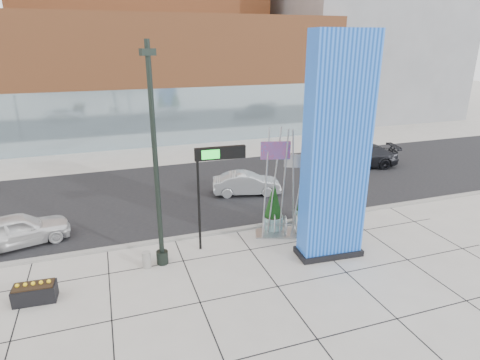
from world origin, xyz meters
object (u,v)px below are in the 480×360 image
object	(u,v)px
car_white_west	(18,230)
car_silver_mid	(247,184)
concrete_bollard	(147,260)
lamp_post	(157,181)
blue_pylon	(336,155)
overhead_street_sign	(216,162)
public_art_sculpture	(281,208)

from	to	relation	value
car_white_west	car_silver_mid	distance (m)	12.21
concrete_bollard	car_silver_mid	world-z (taller)	car_silver_mid
car_white_west	lamp_post	bearing A→B (deg)	-136.43
blue_pylon	car_silver_mid	xyz separation A→B (m)	(-0.89, 7.95, -3.79)
concrete_bollard	overhead_street_sign	world-z (taller)	overhead_street_sign
blue_pylon	lamp_post	distance (m)	7.14
car_silver_mid	concrete_bollard	bearing A→B (deg)	147.79
concrete_bollard	public_art_sculpture	bearing A→B (deg)	8.86
blue_pylon	overhead_street_sign	xyz separation A→B (m)	(-4.35, 2.25, -0.49)
overhead_street_sign	blue_pylon	bearing A→B (deg)	-24.88
public_art_sculpture	car_white_west	size ratio (longest dim) A/B	1.19
blue_pylon	public_art_sculpture	xyz separation A→B (m)	(-1.18, 2.45, -3.09)
lamp_post	concrete_bollard	distance (m)	3.34
public_art_sculpture	overhead_street_sign	xyz separation A→B (m)	(-3.17, -0.20, 2.60)
blue_pylon	car_silver_mid	world-z (taller)	blue_pylon
public_art_sculpture	car_white_west	bearing A→B (deg)	-173.74
concrete_bollard	car_white_west	bearing A→B (deg)	143.97
lamp_post	car_silver_mid	bearing A→B (deg)	46.68
blue_pylon	overhead_street_sign	world-z (taller)	blue_pylon
lamp_post	public_art_sculpture	world-z (taller)	lamp_post
car_silver_mid	blue_pylon	bearing A→B (deg)	-160.03
blue_pylon	concrete_bollard	bearing A→B (deg)	172.95
public_art_sculpture	car_white_west	distance (m)	11.97
lamp_post	car_silver_mid	xyz separation A→B (m)	(6.03, 6.39, -2.95)
concrete_bollard	overhead_street_sign	size ratio (longest dim) A/B	0.15
public_art_sculpture	concrete_bollard	world-z (taller)	public_art_sculpture
overhead_street_sign	car_white_west	distance (m)	9.52
overhead_street_sign	car_white_west	size ratio (longest dim) A/B	1.06
concrete_bollard	car_silver_mid	xyz separation A→B (m)	(6.68, 6.50, 0.32)
public_art_sculpture	blue_pylon	bearing A→B (deg)	-44.51
public_art_sculpture	concrete_bollard	distance (m)	6.55
blue_pylon	concrete_bollard	size ratio (longest dim) A/B	13.48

